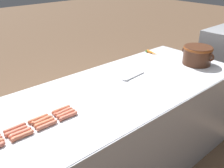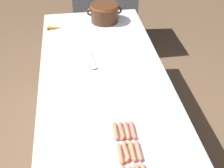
{
  "view_description": "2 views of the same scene",
  "coord_description": "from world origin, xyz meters",
  "px_view_note": "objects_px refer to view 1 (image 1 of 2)",
  "views": [
    {
      "loc": [
        1.38,
        -1.29,
        1.79
      ],
      "look_at": [
        0.09,
        -0.15,
        0.96
      ],
      "focal_mm": 40.99,
      "sensor_mm": 36.0,
      "label": 1
    },
    {
      "loc": [
        -0.19,
        -1.72,
        2.18
      ],
      "look_at": [
        0.04,
        -0.1,
        0.86
      ],
      "focal_mm": 45.95,
      "sensor_mm": 36.0,
      "label": 2
    }
  ],
  "objects_px": {
    "hot_dog_11": "(66,114)",
    "hot_dog_13": "(22,136)",
    "hot_dog_5": "(16,131)",
    "hot_dog_6": "(42,120)",
    "hot_dog_3": "(61,110)",
    "hot_dog_10": "(44,123)",
    "carrot": "(152,53)",
    "hot_dog_9": "(20,133)",
    "bean_pot": "(197,54)",
    "hot_dog_2": "(38,119)",
    "hot_dog_15": "(68,116)",
    "hot_dog_14": "(47,125)",
    "hot_dog_1": "(15,128)",
    "serving_spoon": "(129,78)",
    "hot_dog_7": "(63,112)"
  },
  "relations": [
    {
      "from": "hot_dog_5",
      "to": "hot_dog_10",
      "type": "xyz_separation_m",
      "value": [
        0.03,
        0.17,
        0.0
      ]
    },
    {
      "from": "hot_dog_2",
      "to": "hot_dog_9",
      "type": "xyz_separation_m",
      "value": [
        0.07,
        -0.15,
        0.0
      ]
    },
    {
      "from": "hot_dog_3",
      "to": "hot_dog_7",
      "type": "height_order",
      "value": "same"
    },
    {
      "from": "carrot",
      "to": "hot_dog_13",
      "type": "bearing_deg",
      "value": -74.68
    },
    {
      "from": "hot_dog_1",
      "to": "hot_dog_14",
      "type": "xyz_separation_m",
      "value": [
        0.1,
        0.16,
        0.0
      ]
    },
    {
      "from": "hot_dog_3",
      "to": "hot_dog_14",
      "type": "bearing_deg",
      "value": -58.23
    },
    {
      "from": "hot_dog_14",
      "to": "hot_dog_13",
      "type": "bearing_deg",
      "value": -90.23
    },
    {
      "from": "hot_dog_11",
      "to": "carrot",
      "type": "relative_size",
      "value": 0.81
    },
    {
      "from": "hot_dog_9",
      "to": "hot_dog_3",
      "type": "bearing_deg",
      "value": 101.69
    },
    {
      "from": "serving_spoon",
      "to": "carrot",
      "type": "bearing_deg",
      "value": 114.29
    },
    {
      "from": "hot_dog_11",
      "to": "serving_spoon",
      "type": "relative_size",
      "value": 0.54
    },
    {
      "from": "hot_dog_1",
      "to": "hot_dog_2",
      "type": "relative_size",
      "value": 1.0
    },
    {
      "from": "hot_dog_1",
      "to": "hot_dog_15",
      "type": "height_order",
      "value": "same"
    },
    {
      "from": "carrot",
      "to": "hot_dog_5",
      "type": "bearing_deg",
      "value": -76.87
    },
    {
      "from": "hot_dog_6",
      "to": "hot_dog_15",
      "type": "xyz_separation_m",
      "value": [
        0.07,
        0.15,
        0.0
      ]
    },
    {
      "from": "hot_dog_13",
      "to": "hot_dog_15",
      "type": "distance_m",
      "value": 0.32
    },
    {
      "from": "hot_dog_3",
      "to": "hot_dog_10",
      "type": "xyz_separation_m",
      "value": [
        0.07,
        -0.17,
        0.0
      ]
    },
    {
      "from": "carrot",
      "to": "hot_dog_3",
      "type": "bearing_deg",
      "value": -75.15
    },
    {
      "from": "hot_dog_9",
      "to": "hot_dog_11",
      "type": "bearing_deg",
      "value": 90.08
    },
    {
      "from": "hot_dog_2",
      "to": "hot_dog_15",
      "type": "bearing_deg",
      "value": 57.92
    },
    {
      "from": "hot_dog_14",
      "to": "hot_dog_15",
      "type": "relative_size",
      "value": 1.0
    },
    {
      "from": "hot_dog_6",
      "to": "hot_dog_9",
      "type": "height_order",
      "value": "same"
    },
    {
      "from": "hot_dog_9",
      "to": "hot_dog_15",
      "type": "relative_size",
      "value": 1.0
    },
    {
      "from": "hot_dog_13",
      "to": "hot_dog_15",
      "type": "bearing_deg",
      "value": 90.06
    },
    {
      "from": "hot_dog_1",
      "to": "hot_dog_9",
      "type": "height_order",
      "value": "same"
    },
    {
      "from": "hot_dog_3",
      "to": "hot_dog_7",
      "type": "bearing_deg",
      "value": -7.18
    },
    {
      "from": "hot_dog_3",
      "to": "serving_spoon",
      "type": "distance_m",
      "value": 0.74
    },
    {
      "from": "hot_dog_11",
      "to": "serving_spoon",
      "type": "bearing_deg",
      "value": 100.54
    },
    {
      "from": "hot_dog_15",
      "to": "serving_spoon",
      "type": "relative_size",
      "value": 0.54
    },
    {
      "from": "hot_dog_3",
      "to": "hot_dog_11",
      "type": "xyz_separation_m",
      "value": [
        0.07,
        -0.0,
        0.0
      ]
    },
    {
      "from": "hot_dog_3",
      "to": "hot_dog_7",
      "type": "distance_m",
      "value": 0.03
    },
    {
      "from": "hot_dog_1",
      "to": "hot_dog_14",
      "type": "distance_m",
      "value": 0.19
    },
    {
      "from": "hot_dog_5",
      "to": "hot_dog_6",
      "type": "relative_size",
      "value": 1.0
    },
    {
      "from": "hot_dog_13",
      "to": "bean_pot",
      "type": "relative_size",
      "value": 0.41
    },
    {
      "from": "hot_dog_9",
      "to": "hot_dog_11",
      "type": "distance_m",
      "value": 0.32
    },
    {
      "from": "hot_dog_2",
      "to": "hot_dog_11",
      "type": "height_order",
      "value": "same"
    },
    {
      "from": "hot_dog_9",
      "to": "hot_dog_14",
      "type": "distance_m",
      "value": 0.16
    },
    {
      "from": "hot_dog_3",
      "to": "bean_pot",
      "type": "height_order",
      "value": "bean_pot"
    },
    {
      "from": "hot_dog_3",
      "to": "hot_dog_10",
      "type": "distance_m",
      "value": 0.18
    },
    {
      "from": "hot_dog_1",
      "to": "hot_dog_10",
      "type": "height_order",
      "value": "same"
    },
    {
      "from": "hot_dog_15",
      "to": "hot_dog_2",
      "type": "bearing_deg",
      "value": -122.08
    },
    {
      "from": "hot_dog_7",
      "to": "hot_dog_13",
      "type": "xyz_separation_m",
      "value": [
        0.07,
        -0.32,
        0.0
      ]
    },
    {
      "from": "hot_dog_7",
      "to": "hot_dog_10",
      "type": "distance_m",
      "value": 0.16
    },
    {
      "from": "hot_dog_6",
      "to": "hot_dog_15",
      "type": "distance_m",
      "value": 0.17
    },
    {
      "from": "serving_spoon",
      "to": "hot_dog_11",
      "type": "bearing_deg",
      "value": -79.46
    },
    {
      "from": "hot_dog_3",
      "to": "hot_dog_5",
      "type": "relative_size",
      "value": 1.0
    },
    {
      "from": "hot_dog_11",
      "to": "hot_dog_13",
      "type": "relative_size",
      "value": 1.0
    },
    {
      "from": "hot_dog_11",
      "to": "hot_dog_13",
      "type": "height_order",
      "value": "same"
    },
    {
      "from": "hot_dog_2",
      "to": "hot_dog_7",
      "type": "height_order",
      "value": "same"
    },
    {
      "from": "hot_dog_1",
      "to": "hot_dog_5",
      "type": "height_order",
      "value": "same"
    }
  ]
}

